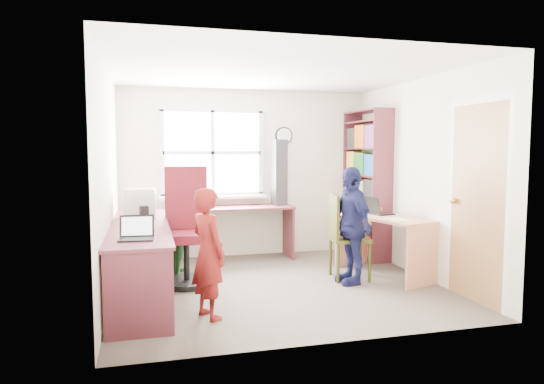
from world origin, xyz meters
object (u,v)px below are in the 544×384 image
Objects in this scene: laptop_right at (376,210)px; potted_plant at (200,196)px; bookshelf at (366,187)px; person_navy at (351,225)px; person_green at (184,226)px; swivel_chair at (186,234)px; right_desk at (385,232)px; wooden_chair at (344,233)px; laptop_left at (136,234)px; l_desk at (160,258)px; cd_tower at (279,173)px; person_red at (208,253)px; crt_monitor at (140,203)px.

potted_plant reaches higher than laptop_right.
bookshelf reaches higher than person_navy.
person_green is (-0.27, -0.66, -0.30)m from potted_plant.
person_navy is (1.84, -0.48, 0.10)m from swivel_chair.
wooden_chair is (-0.56, -0.04, 0.02)m from right_desk.
swivel_chair reaches higher than right_desk.
laptop_left is 2.47m from person_navy.
l_desk is 1.90m from potted_plant.
bookshelf is at bearing -23.15° from cd_tower.
person_green is (-1.82, 0.71, 0.05)m from wooden_chair.
l_desk is 2.45× the size of person_red.
person_green is at bearing 24.67° from crt_monitor.
l_desk is 2.18m from person_navy.
laptop_left is at bearing -142.03° from cd_tower.
laptop_right is 1.54m from cd_tower.
right_desk is at bearing -7.06° from crt_monitor.
person_navy reaches higher than laptop_left.
wooden_chair is (-0.81, -1.09, -0.45)m from bookshelf.
cd_tower reaches higher than crt_monitor.
person_navy is (2.16, 0.19, 0.22)m from l_desk.
person_red is at bearing -176.44° from person_green.
crt_monitor is (-2.34, 0.49, 0.37)m from wooden_chair.
laptop_left is 0.24× the size of person_navy.
wooden_chair is at bearing -10.02° from crt_monitor.
wooden_chair is 2.72× the size of laptop_right.
right_desk is at bearing -0.19° from swivel_chair.
wooden_chair is 0.22m from person_navy.
swivel_chair is (-2.39, 0.26, 0.05)m from right_desk.
swivel_chair is at bearing -19.54° from person_red.
swivel_chair reaches higher than laptop_right.
right_desk is 2.96m from crt_monitor.
bookshelf is 3.20m from crt_monitor.
crt_monitor is (-0.19, 0.87, 0.47)m from l_desk.
l_desk is 0.75m from swivel_chair.
laptop_right is 2.56m from person_red.
l_desk reaches higher than right_desk.
person_green is (-1.40, -0.64, -0.61)m from cd_tower.
person_navy is (2.37, 0.70, -0.12)m from laptop_left.
wooden_chair is 1.97m from person_red.
person_navy is at bearing -115.70° from person_green.
wooden_chair is 2.10m from potted_plant.
l_desk is 2.18m from wooden_chair.
person_red reaches higher than wooden_chair.
person_green is at bearing -120.35° from person_navy.
potted_plant reaches higher than right_desk.
person_red reaches higher than crt_monitor.
crt_monitor is at bearing -167.03° from cd_tower.
right_desk is 4.35× the size of laptop_left.
wooden_chair is 1.96m from person_green.
swivel_chair is 1.16m from potted_plant.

